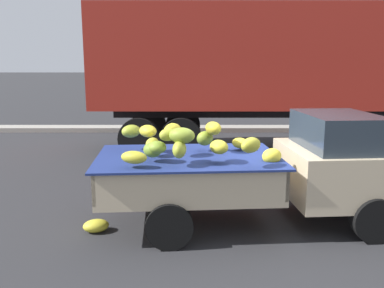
% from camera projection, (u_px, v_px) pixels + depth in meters
% --- Properties ---
extents(ground, '(220.00, 220.00, 0.00)m').
position_uv_depth(ground, '(262.00, 219.00, 6.57)').
color(ground, '#28282B').
extents(curb_strip, '(80.00, 0.80, 0.16)m').
position_uv_depth(curb_strip, '(221.00, 129.00, 15.14)').
color(curb_strip, gray).
rests_on(curb_strip, ground).
extents(pickup_truck, '(4.91, 2.16, 1.70)m').
position_uv_depth(pickup_truck, '(306.00, 166.00, 6.32)').
color(pickup_truck, '#CCB793').
rests_on(pickup_truck, ground).
extents(semi_trailer, '(12.00, 2.70, 3.95)m').
position_uv_depth(semi_trailer, '(307.00, 60.00, 11.38)').
color(semi_trailer, maroon).
rests_on(semi_trailer, ground).
extents(fallen_banana_bunch_near_tailgate, '(0.44, 0.38, 0.19)m').
position_uv_depth(fallen_banana_bunch_near_tailgate, '(94.00, 226.00, 6.04)').
color(fallen_banana_bunch_near_tailgate, gold).
rests_on(fallen_banana_bunch_near_tailgate, ground).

